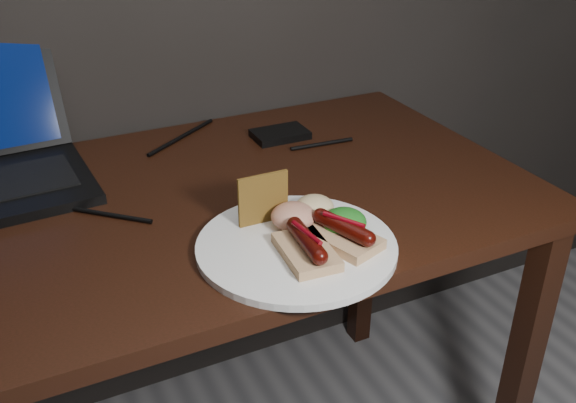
# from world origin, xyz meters

# --- Properties ---
(desk) EXTENTS (1.40, 0.70, 0.75)m
(desk) POSITION_xyz_m (0.00, 1.38, 0.66)
(desk) COLOR black
(desk) RESTS_ON ground
(hard_drive) EXTENTS (0.12, 0.08, 0.02)m
(hard_drive) POSITION_xyz_m (0.34, 1.56, 0.76)
(hard_drive) COLOR black
(hard_drive) RESTS_ON desk
(desk_cables) EXTENTS (0.95, 0.40, 0.01)m
(desk_cables) POSITION_xyz_m (-0.02, 1.52, 0.75)
(desk_cables) COLOR black
(desk_cables) RESTS_ON desk
(plate) EXTENTS (0.36, 0.36, 0.01)m
(plate) POSITION_xyz_m (0.17, 1.15, 0.76)
(plate) COLOR white
(plate) RESTS_ON desk
(bread_sausage_center) EXTENTS (0.08, 0.12, 0.04)m
(bread_sausage_center) POSITION_xyz_m (0.17, 1.11, 0.78)
(bread_sausage_center) COLOR #DBB581
(bread_sausage_center) RESTS_ON plate
(bread_sausage_right) EXTENTS (0.10, 0.13, 0.04)m
(bread_sausage_right) POSITION_xyz_m (0.24, 1.12, 0.78)
(bread_sausage_right) COLOR #DBB581
(bread_sausage_right) RESTS_ON plate
(crispbread) EXTENTS (0.09, 0.01, 0.08)m
(crispbread) POSITION_xyz_m (0.15, 1.23, 0.80)
(crispbread) COLOR olive
(crispbread) RESTS_ON plate
(salad_greens) EXTENTS (0.07, 0.07, 0.04)m
(salad_greens) POSITION_xyz_m (0.26, 1.15, 0.78)
(salad_greens) COLOR #115615
(salad_greens) RESTS_ON plate
(salsa_mound) EXTENTS (0.07, 0.07, 0.04)m
(salsa_mound) POSITION_xyz_m (0.19, 1.20, 0.78)
(salsa_mound) COLOR #A41018
(salsa_mound) RESTS_ON plate
(coleslaw_mound) EXTENTS (0.06, 0.06, 0.04)m
(coleslaw_mound) POSITION_xyz_m (0.24, 1.21, 0.78)
(coleslaw_mound) COLOR beige
(coleslaw_mound) RESTS_ON plate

